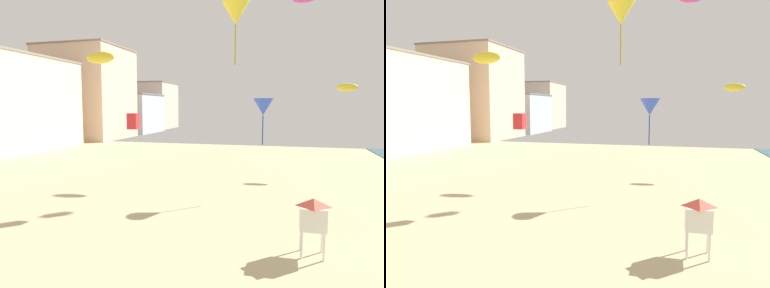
# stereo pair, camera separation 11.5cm
# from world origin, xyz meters

# --- Properties ---
(boardwalk_hotel_mid) EXTENTS (12.54, 19.42, 13.81)m
(boardwalk_hotel_mid) POSITION_xyz_m (-31.52, 44.35, 6.91)
(boardwalk_hotel_mid) COLOR beige
(boardwalk_hotel_mid) RESTS_ON ground
(boardwalk_hotel_far) EXTENTS (15.74, 15.40, 18.42)m
(boardwalk_hotel_far) POSITION_xyz_m (-31.52, 65.33, 9.22)
(boardwalk_hotel_far) COLOR beige
(boardwalk_hotel_far) RESTS_ON ground
(boardwalk_hotel_distant) EXTENTS (16.56, 14.75, 9.63)m
(boardwalk_hotel_distant) POSITION_xyz_m (-31.52, 81.91, 4.82)
(boardwalk_hotel_distant) COLOR #ADB7C1
(boardwalk_hotel_distant) RESTS_ON ground
(boardwalk_hotel_furthest) EXTENTS (12.93, 14.98, 13.66)m
(boardwalk_hotel_furthest) POSITION_xyz_m (-31.52, 99.94, 6.84)
(boardwalk_hotel_furthest) COLOR #C6B29E
(boardwalk_hotel_furthest) RESTS_ON ground
(lifeguard_stand) EXTENTS (1.10, 1.10, 2.55)m
(lifeguard_stand) POSITION_xyz_m (9.44, 17.33, 1.84)
(lifeguard_stand) COLOR white
(lifeguard_stand) RESTS_ON ground
(kite_blue_delta) EXTENTS (1.44, 1.44, 3.28)m
(kite_blue_delta) POSITION_xyz_m (6.61, 26.84, 6.46)
(kite_blue_delta) COLOR blue
(kite_yellow_delta) EXTENTS (1.11, 1.11, 2.52)m
(kite_yellow_delta) POSITION_xyz_m (6.12, 16.39, 10.22)
(kite_yellow_delta) COLOR yellow
(kite_red_box) EXTENTS (0.64, 0.64, 1.00)m
(kite_red_box) POSITION_xyz_m (-1.17, 22.17, 5.55)
(kite_red_box) COLOR red
(kite_yellow_parafoil) EXTENTS (1.70, 0.47, 0.66)m
(kite_yellow_parafoil) POSITION_xyz_m (-1.81, 19.44, 9.17)
(kite_yellow_parafoil) COLOR yellow
(kite_yellow_parafoil_2) EXTENTS (1.97, 0.55, 0.77)m
(kite_yellow_parafoil_2) POSITION_xyz_m (13.80, 38.42, 8.33)
(kite_yellow_parafoil_2) COLOR yellow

